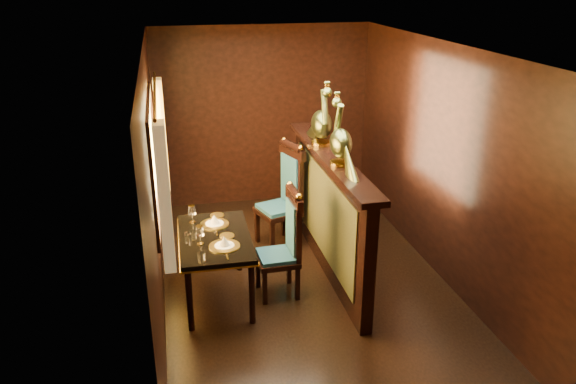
{
  "coord_description": "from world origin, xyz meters",
  "views": [
    {
      "loc": [
        -1.34,
        -5.1,
        3.17
      ],
      "look_at": [
        -0.16,
        0.15,
        1.03
      ],
      "focal_mm": 35.0,
      "sensor_mm": 36.0,
      "label": 1
    }
  ],
  "objects_px": {
    "chair_left": "(287,239)",
    "chair_right": "(286,191)",
    "peacock_right": "(322,112)",
    "peacock_left": "(341,131)",
    "dining_table": "(215,242)"
  },
  "relations": [
    {
      "from": "chair_left",
      "to": "chair_right",
      "type": "height_order",
      "value": "chair_right"
    },
    {
      "from": "chair_right",
      "to": "peacock_left",
      "type": "height_order",
      "value": "peacock_left"
    },
    {
      "from": "chair_left",
      "to": "peacock_left",
      "type": "xyz_separation_m",
      "value": [
        0.55,
        0.05,
        1.1
      ]
    },
    {
      "from": "peacock_left",
      "to": "peacock_right",
      "type": "relative_size",
      "value": 0.95
    },
    {
      "from": "chair_left",
      "to": "peacock_right",
      "type": "height_order",
      "value": "peacock_right"
    },
    {
      "from": "peacock_left",
      "to": "dining_table",
      "type": "bearing_deg",
      "value": 179.65
    },
    {
      "from": "dining_table",
      "to": "peacock_left",
      "type": "xyz_separation_m",
      "value": [
        1.28,
        -0.01,
        1.08
      ]
    },
    {
      "from": "chair_left",
      "to": "peacock_right",
      "type": "xyz_separation_m",
      "value": [
        0.55,
        0.75,
        1.12
      ]
    },
    {
      "from": "dining_table",
      "to": "chair_left",
      "type": "height_order",
      "value": "chair_left"
    },
    {
      "from": "dining_table",
      "to": "chair_right",
      "type": "distance_m",
      "value": 1.45
    },
    {
      "from": "peacock_right",
      "to": "peacock_left",
      "type": "bearing_deg",
      "value": -90.0
    },
    {
      "from": "chair_left",
      "to": "peacock_left",
      "type": "bearing_deg",
      "value": 3.65
    },
    {
      "from": "chair_left",
      "to": "chair_right",
      "type": "relative_size",
      "value": 0.9
    },
    {
      "from": "chair_left",
      "to": "chair_right",
      "type": "distance_m",
      "value": 1.17
    },
    {
      "from": "dining_table",
      "to": "chair_left",
      "type": "xyz_separation_m",
      "value": [
        0.73,
        -0.06,
        -0.02
      ]
    }
  ]
}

